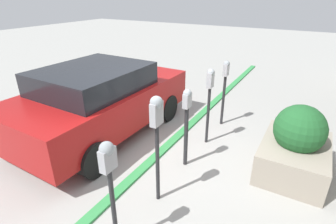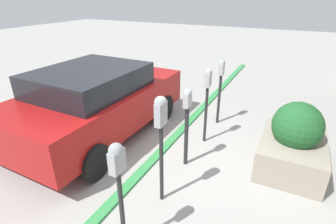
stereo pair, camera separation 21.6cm
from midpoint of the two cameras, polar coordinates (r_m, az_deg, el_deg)
ground_plane at (r=4.82m, az=-2.97°, el=-9.94°), size 40.00×40.00×0.00m
curb_strip at (r=4.84m, az=-3.81°, el=-9.50°), size 14.63×0.16×0.04m
parking_meter_nearest at (r=2.77m, az=-13.04°, el=-12.98°), size 0.18×0.15×1.42m
parking_meter_second at (r=3.31m, az=-3.42°, el=-2.80°), size 0.19×0.17×1.60m
parking_meter_middle at (r=4.21m, az=2.68°, el=-0.76°), size 0.16×0.14×1.38m
parking_meter_fourth at (r=4.89m, az=7.33°, el=4.72°), size 0.16×0.14×1.50m
parking_meter_farthest at (r=5.75m, az=10.34°, el=6.82°), size 0.16×0.13×1.45m
planter_box at (r=4.77m, az=24.47°, el=-6.17°), size 1.41×1.00×1.18m
parked_car_front at (r=5.45m, az=-16.41°, el=2.35°), size 3.85×1.95×1.45m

